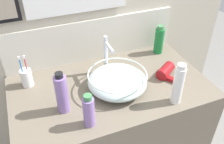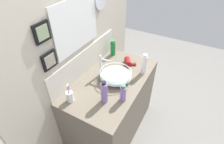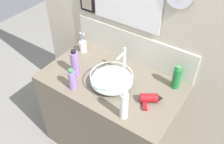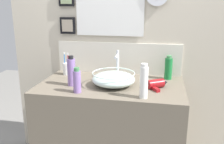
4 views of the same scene
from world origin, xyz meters
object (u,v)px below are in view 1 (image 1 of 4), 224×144
(glass_bowl_sink, at_px, (117,81))
(faucet, at_px, (107,53))
(shampoo_bottle, at_px, (159,40))
(spray_bottle, at_px, (178,85))
(soap_dispenser, at_px, (62,93))
(lotion_bottle, at_px, (89,111))
(hair_drier, at_px, (167,70))
(toothbrush_cup, at_px, (27,77))

(glass_bowl_sink, relative_size, faucet, 1.35)
(shampoo_bottle, distance_m, spray_bottle, 0.50)
(glass_bowl_sink, height_order, soap_dispenser, soap_dispenser)
(lotion_bottle, distance_m, soap_dispenser, 0.17)
(glass_bowl_sink, height_order, faucet, faucet)
(hair_drier, bearing_deg, toothbrush_cup, 165.30)
(hair_drier, xyz_separation_m, spray_bottle, (-0.09, -0.23, 0.08))
(toothbrush_cup, distance_m, soap_dispenser, 0.32)
(faucet, height_order, soap_dispenser, faucet)
(toothbrush_cup, relative_size, shampoo_bottle, 1.01)
(glass_bowl_sink, bearing_deg, shampoo_bottle, 32.00)
(soap_dispenser, xyz_separation_m, shampoo_bottle, (0.74, 0.31, -0.02))
(glass_bowl_sink, distance_m, toothbrush_cup, 0.52)
(faucet, distance_m, toothbrush_cup, 0.48)
(faucet, distance_m, spray_bottle, 0.45)
(lotion_bottle, xyz_separation_m, spray_bottle, (0.47, -0.02, 0.03))
(lotion_bottle, xyz_separation_m, shampoo_bottle, (0.64, 0.46, 0.01))
(glass_bowl_sink, height_order, toothbrush_cup, toothbrush_cup)
(lotion_bottle, height_order, soap_dispenser, soap_dispenser)
(shampoo_bottle, height_order, spray_bottle, spray_bottle)
(glass_bowl_sink, distance_m, spray_bottle, 0.33)
(shampoo_bottle, bearing_deg, lotion_bottle, -144.66)
(toothbrush_cup, xyz_separation_m, shampoo_bottle, (0.89, 0.04, 0.04))
(toothbrush_cup, height_order, soap_dispenser, soap_dispenser)
(hair_drier, height_order, toothbrush_cup, toothbrush_cup)
(faucet, height_order, spray_bottle, faucet)
(toothbrush_cup, bearing_deg, faucet, -6.95)
(spray_bottle, bearing_deg, glass_bowl_sink, 139.09)
(glass_bowl_sink, relative_size, toothbrush_cup, 1.64)
(soap_dispenser, distance_m, shampoo_bottle, 0.80)
(toothbrush_cup, xyz_separation_m, lotion_bottle, (0.24, -0.42, 0.03))
(glass_bowl_sink, height_order, lotion_bottle, lotion_bottle)
(toothbrush_cup, bearing_deg, hair_drier, -14.70)
(hair_drier, xyz_separation_m, soap_dispenser, (-0.65, -0.07, 0.08))
(lotion_bottle, distance_m, shampoo_bottle, 0.79)
(faucet, relative_size, hair_drier, 1.32)
(shampoo_bottle, bearing_deg, faucet, -167.16)
(hair_drier, xyz_separation_m, shampoo_bottle, (0.08, 0.25, 0.06))
(faucet, xyz_separation_m, spray_bottle, (0.25, -0.38, -0.03))
(faucet, bearing_deg, shampoo_bottle, 12.84)
(toothbrush_cup, bearing_deg, soap_dispenser, -61.79)
(glass_bowl_sink, bearing_deg, toothbrush_cup, 154.57)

